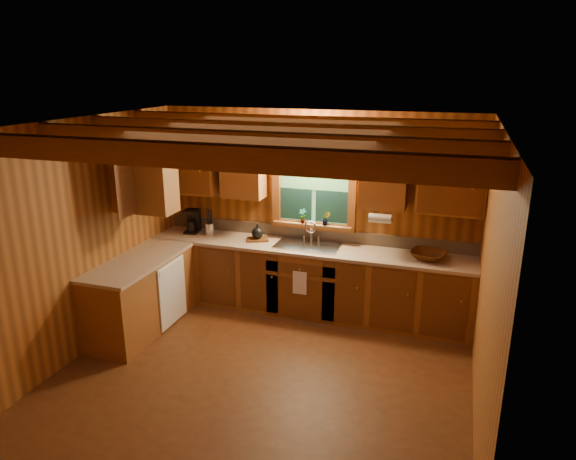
{
  "coord_description": "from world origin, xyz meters",
  "views": [
    {
      "loc": [
        1.77,
        -4.55,
        3.09
      ],
      "look_at": [
        0.0,
        0.8,
        1.35
      ],
      "focal_mm": 32.77,
      "sensor_mm": 36.0,
      "label": 1
    }
  ],
  "objects_px": {
    "cutting_board": "(258,239)",
    "wicker_basket": "(428,255)",
    "coffee_maker": "(192,221)",
    "sink": "(307,249)"
  },
  "relations": [
    {
      "from": "coffee_maker",
      "to": "cutting_board",
      "type": "xyz_separation_m",
      "value": [
        0.99,
        -0.06,
        -0.15
      ]
    },
    {
      "from": "coffee_maker",
      "to": "wicker_basket",
      "type": "relative_size",
      "value": 0.79
    },
    {
      "from": "sink",
      "to": "cutting_board",
      "type": "height_order",
      "value": "sink"
    },
    {
      "from": "coffee_maker",
      "to": "cutting_board",
      "type": "bearing_deg",
      "value": -12.15
    },
    {
      "from": "cutting_board",
      "to": "wicker_basket",
      "type": "xyz_separation_m",
      "value": [
        2.2,
        -0.03,
        0.04
      ]
    },
    {
      "from": "sink",
      "to": "coffee_maker",
      "type": "xyz_separation_m",
      "value": [
        -1.69,
        0.07,
        0.2
      ]
    },
    {
      "from": "wicker_basket",
      "to": "coffee_maker",
      "type": "bearing_deg",
      "value": 178.35
    },
    {
      "from": "cutting_board",
      "to": "sink",
      "type": "bearing_deg",
      "value": -25.95
    },
    {
      "from": "cutting_board",
      "to": "wicker_basket",
      "type": "distance_m",
      "value": 2.21
    },
    {
      "from": "sink",
      "to": "coffee_maker",
      "type": "relative_size",
      "value": 2.51
    }
  ]
}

